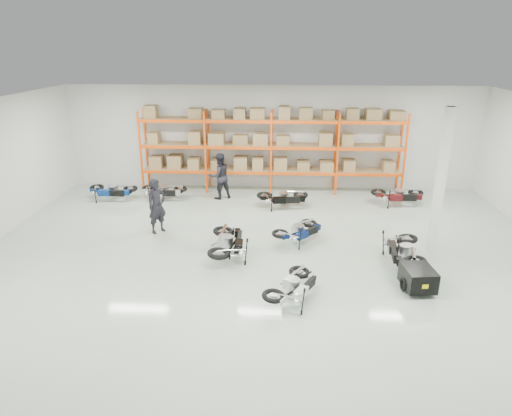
# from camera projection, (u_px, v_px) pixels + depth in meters

# --- Properties ---
(room) EXTENTS (18.00, 18.00, 18.00)m
(room) POSITION_uv_depth(u_px,v_px,m) (267.00, 184.00, 13.48)
(room) COLOR #A8BBA9
(room) RESTS_ON ground
(pallet_rack) EXTENTS (11.28, 0.98, 3.62)m
(pallet_rack) POSITION_uv_depth(u_px,v_px,m) (271.00, 140.00, 19.53)
(pallet_rack) COLOR #FF530D
(pallet_rack) RESTS_ON ground
(structural_column) EXTENTS (0.25, 0.25, 4.50)m
(structural_column) POSITION_uv_depth(u_px,v_px,m) (440.00, 182.00, 13.70)
(structural_column) COLOR white
(structural_column) RESTS_ON ground
(moto_blue_centre) EXTENTS (1.74, 1.73, 1.06)m
(moto_blue_centre) POSITION_uv_depth(u_px,v_px,m) (300.00, 228.00, 14.90)
(moto_blue_centre) COLOR #071A4F
(moto_blue_centre) RESTS_ON ground
(moto_silver_left) EXTENTS (1.55, 1.90, 1.10)m
(moto_silver_left) POSITION_uv_depth(u_px,v_px,m) (295.00, 282.00, 11.47)
(moto_silver_left) COLOR silver
(moto_silver_left) RESTS_ON ground
(moto_black_far_left) EXTENTS (1.05, 2.00, 1.27)m
(moto_black_far_left) POSITION_uv_depth(u_px,v_px,m) (229.00, 239.00, 13.82)
(moto_black_far_left) COLOR black
(moto_black_far_left) RESTS_ON ground
(moto_touring_right) EXTENTS (1.13, 1.96, 1.21)m
(moto_touring_right) POSITION_uv_depth(u_px,v_px,m) (403.00, 246.00, 13.41)
(moto_touring_right) COLOR black
(moto_touring_right) RESTS_ON ground
(trailer) EXTENTS (0.84, 1.60, 0.66)m
(trailer) POSITION_uv_depth(u_px,v_px,m) (418.00, 278.00, 11.98)
(trailer) COLOR black
(trailer) RESTS_ON ground
(moto_back_a) EXTENTS (1.82, 0.98, 1.15)m
(moto_back_a) POSITION_uv_depth(u_px,v_px,m) (111.00, 188.00, 18.86)
(moto_back_a) COLOR navy
(moto_back_a) RESTS_ON ground
(moto_back_b) EXTENTS (1.70, 0.92, 1.07)m
(moto_back_b) POSITION_uv_depth(u_px,v_px,m) (163.00, 188.00, 18.93)
(moto_back_b) COLOR #A2A8AC
(moto_back_b) RESTS_ON ground
(moto_back_c) EXTENTS (1.85, 1.05, 1.14)m
(moto_back_c) POSITION_uv_depth(u_px,v_px,m) (283.00, 195.00, 18.01)
(moto_back_c) COLOR black
(moto_back_c) RESTS_ON ground
(moto_back_d) EXTENTS (1.84, 0.95, 1.17)m
(moto_back_d) POSITION_uv_depth(u_px,v_px,m) (399.00, 192.00, 18.28)
(moto_back_d) COLOR #470E12
(moto_back_d) RESTS_ON ground
(person_left) EXTENTS (0.81, 0.82, 1.91)m
(person_left) POSITION_uv_depth(u_px,v_px,m) (157.00, 206.00, 15.54)
(person_left) COLOR black
(person_left) RESTS_ON ground
(person_back) EXTENTS (1.18, 1.10, 1.93)m
(person_back) POSITION_uv_depth(u_px,v_px,m) (220.00, 176.00, 18.95)
(person_back) COLOR black
(person_back) RESTS_ON ground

